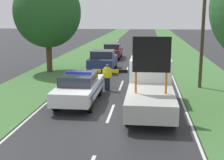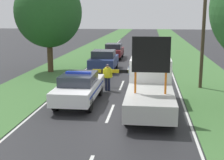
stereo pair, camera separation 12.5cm
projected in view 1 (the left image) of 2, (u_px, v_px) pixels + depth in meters
The scene contains 16 objects.
ground_plane at pixel (112, 110), 14.52m from camera, with size 160.00×160.00×0.00m, color #28282B.
lane_markings at pixel (127, 69), 25.15m from camera, with size 6.92×59.57×0.01m.
grass_verge_left at pixel (83, 54), 34.57m from camera, with size 4.07×120.00×0.03m.
grass_verge_right at pixel (184, 56), 33.35m from camera, with size 4.07×120.00×0.03m.
police_car at pixel (79, 87), 15.57m from camera, with size 1.81×4.91×1.60m.
work_truck at pixel (150, 86), 14.65m from camera, with size 2.02×5.94×3.49m.
road_barrier at pixel (119, 73), 18.93m from camera, with size 3.27×0.08×1.07m.
police_officer at pixel (107, 75), 18.00m from camera, with size 0.56×0.35×1.55m.
pedestrian_civilian at pixel (133, 72), 18.52m from camera, with size 0.60×0.38×1.66m.
traffic_cone_near_police at pixel (56, 97), 15.59m from camera, with size 0.45×0.45×0.62m.
traffic_cone_centre_front at pixel (135, 78), 20.11m from camera, with size 0.47×0.47×0.65m.
traffic_cone_near_truck at pixel (165, 85), 18.59m from camera, with size 0.36×0.36×0.51m.
queued_car_hatch_blue at pixel (103, 60), 24.62m from camera, with size 1.94×3.93×1.59m.
queued_car_wagon_maroon at pixel (113, 51), 31.27m from camera, with size 1.71×3.93×1.50m.
roadside_tree_near_right at pixel (47, 12), 23.06m from camera, with size 4.97×4.97×7.12m.
utility_pole at pixel (203, 24), 18.07m from camera, with size 1.20×0.20×7.43m.
Camera 1 is at (1.58, -13.83, 4.37)m, focal length 50.00 mm.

